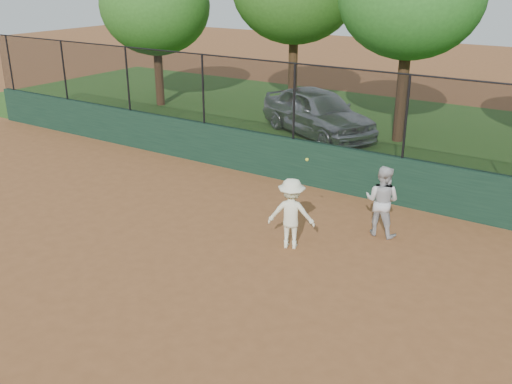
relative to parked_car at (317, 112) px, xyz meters
The scene contains 8 objects.
ground 10.79m from the parked_car, 78.63° to the right, with size 80.00×80.00×0.00m, color brown.
back_wall 5.02m from the parked_car, 65.00° to the right, with size 26.00×0.20×1.20m, color #183524.
grass_strip 2.70m from the parked_car, 34.40° to the left, with size 36.00×12.00×0.01m, color #244C17.
parked_car is the anchor object (origin of this frame).
player_second 8.06m from the parked_car, 52.73° to the right, with size 0.76×0.59×1.56m, color silver.
player_main 8.76m from the parked_car, 66.03° to the right, with size 1.11×0.88×2.12m.
fence_assembly 5.20m from the parked_car, 65.30° to the right, with size 26.00×0.06×2.00m.
tree_0 8.43m from the parked_car, behind, with size 4.60×4.18×6.05m.
Camera 1 is at (6.68, -6.79, 5.41)m, focal length 40.00 mm.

